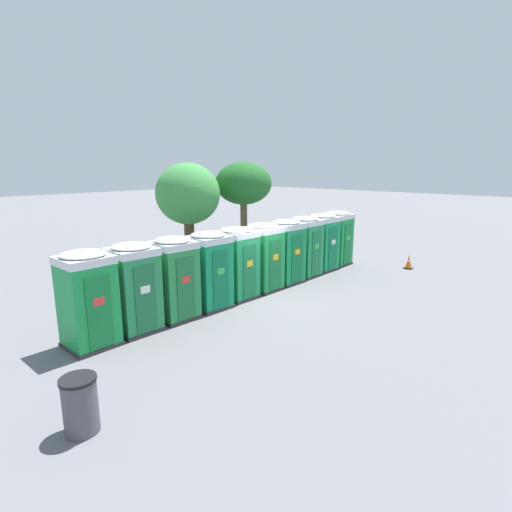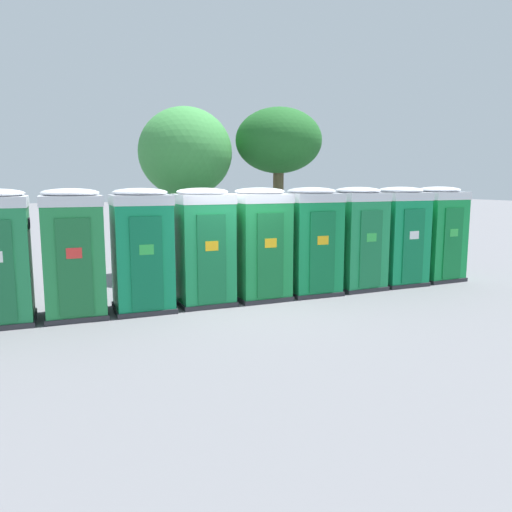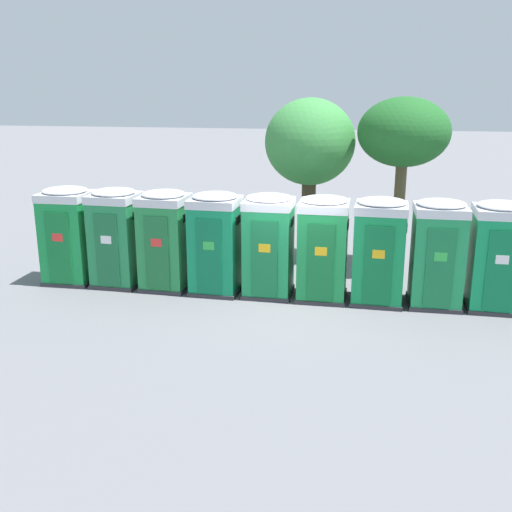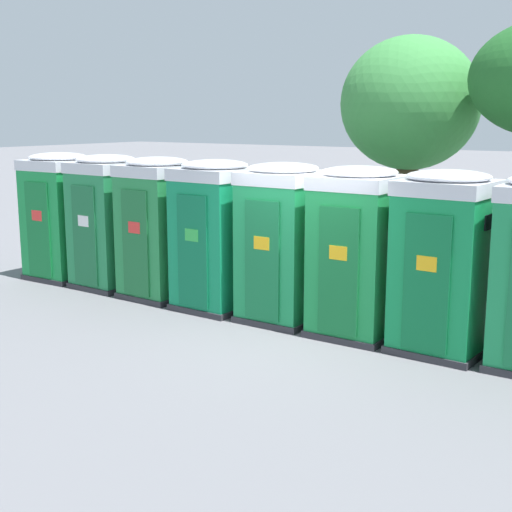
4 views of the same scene
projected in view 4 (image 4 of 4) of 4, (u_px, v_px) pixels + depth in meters
ground_plane at (305, 332)px, 10.87m from camera, size 120.00×120.00×0.00m
portapotty_0 at (61, 216)px, 14.31m from camera, size 1.24×1.21×2.54m
portapotty_1 at (108, 221)px, 13.57m from camera, size 1.22×1.24×2.54m
portapotty_2 at (158, 227)px, 12.80m from camera, size 1.22×1.25×2.54m
portapotty_3 at (215, 235)px, 12.02m from camera, size 1.24×1.25×2.54m
portapotty_4 at (283, 242)px, 11.30m from camera, size 1.19×1.21×2.54m
portapotty_5 at (357, 251)px, 10.53m from camera, size 1.20×1.21×2.54m
portapotty_6 at (444, 262)px, 9.79m from camera, size 1.27×1.25×2.54m
street_tree_0 at (410, 107)px, 13.33m from camera, size 2.60×2.60×4.72m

